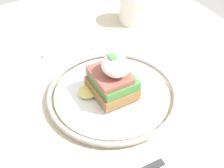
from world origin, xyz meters
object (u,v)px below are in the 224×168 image
plate (112,94)px  sandwich (113,79)px  knife (157,165)px  cup (134,7)px  fork (79,50)px

plate → sandwich: bearing=31.6°
plate → sandwich: (0.00, 0.00, 0.04)m
sandwich → knife: sandwich is taller
plate → knife: 0.17m
plate → knife: size_ratio=1.35×
plate → cup: (-0.22, 0.19, 0.03)m
cup → fork: bearing=-74.5°
plate → cup: bearing=139.7°
fork → knife: (0.34, -0.02, 0.00)m
fork → cup: cup is taller
sandwich → cup: size_ratio=1.29×
fork → cup: (-0.05, 0.18, 0.04)m
sandwich → plate: bearing=-148.4°
fork → knife: 0.35m
fork → knife: knife is taller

